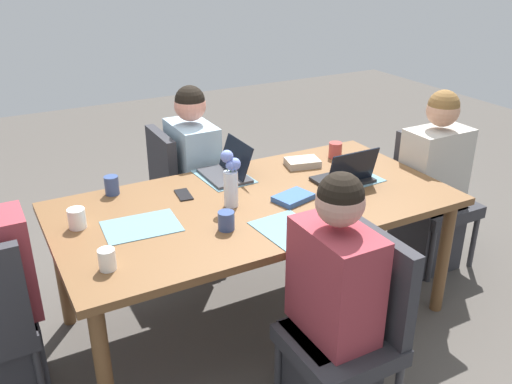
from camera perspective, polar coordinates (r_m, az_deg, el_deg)
name	(u,v)px	position (r m, az deg, el deg)	size (l,w,h in m)	color
ground_plane	(256,315)	(3.34, 0.00, -12.50)	(10.00, 10.00, 0.00)	#4C4742
dining_table	(256,212)	(2.98, 0.00, -2.09)	(2.11, 1.07, 0.74)	brown
chair_near_left_near	(354,323)	(2.50, 10.06, -13.09)	(0.44, 0.44, 0.90)	#2D2D33
person_near_left_near	(332,315)	(2.48, 7.85, -12.42)	(0.36, 0.40, 1.19)	#2D2D33
chair_head_right_left_far	(429,190)	(3.85, 17.36, 0.21)	(0.44, 0.44, 0.90)	#2D2D33
person_head_right_left_far	(431,192)	(3.75, 17.56, 0.00)	(0.40, 0.36, 1.19)	#2D2D33
chair_far_right_near	(180,188)	(3.74, -7.76, 0.44)	(0.44, 0.44, 0.90)	#2D2D33
person_far_right_near	(194,185)	(3.70, -6.37, 0.72)	(0.36, 0.40, 1.19)	#2D2D33
flower_vase	(231,178)	(2.84, -2.60, 1.44)	(0.10, 0.09, 0.30)	silver
placemat_near_left_near	(290,231)	(2.65, 3.50, -3.98)	(0.36, 0.26, 0.00)	slate
placemat_head_left_left_mid	(141,226)	(2.75, -11.69, -3.47)	(0.36, 0.26, 0.00)	slate
placemat_head_right_left_far	(348,180)	(3.25, 9.45, 1.26)	(0.36, 0.26, 0.00)	slate
placemat_far_right_near	(224,177)	(3.25, -3.35, 1.60)	(0.36, 0.26, 0.00)	slate
laptop_head_right_left_far	(346,176)	(3.19, 9.20, 1.66)	(0.32, 0.22, 0.21)	black
laptop_far_right_near	(228,170)	(3.24, -2.90, 2.29)	(0.22, 0.32, 0.21)	#38383D
coffee_mug_near_left	(77,218)	(2.79, -17.92, -2.60)	(0.08, 0.08, 0.10)	white
coffee_mug_near_right	(107,259)	(2.42, -15.05, -6.71)	(0.07, 0.07, 0.09)	white
coffee_mug_centre_left	(112,185)	(3.11, -14.60, 0.67)	(0.08, 0.08, 0.10)	#33477A
coffee_mug_centre_right	(335,150)	(3.56, 8.15, 4.27)	(0.08, 0.08, 0.10)	#AD3D38
coffee_mug_far_left	(226,221)	(2.65, -3.08, -2.96)	(0.08, 0.08, 0.09)	#33477A
book_red_cover	(302,163)	(3.41, 4.79, 3.04)	(0.20, 0.14, 0.04)	#B2A38E
book_blue_cover	(293,198)	(2.96, 3.84, -0.58)	(0.20, 0.14, 0.03)	#335693
phone_black	(184,195)	(3.04, -7.44, -0.28)	(0.15, 0.07, 0.01)	black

